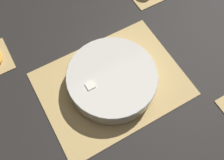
% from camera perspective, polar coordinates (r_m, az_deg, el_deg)
% --- Properties ---
extents(ground_plane, '(6.00, 6.00, 0.00)m').
position_cam_1_polar(ground_plane, '(0.87, 0.00, -0.89)').
color(ground_plane, black).
extents(bamboo_mat_center, '(0.47, 0.35, 0.01)m').
position_cam_1_polar(bamboo_mat_center, '(0.87, 0.00, -0.80)').
color(bamboo_mat_center, tan).
rests_on(bamboo_mat_center, ground_plane).
extents(fruit_salad_bowl, '(0.29, 0.29, 0.06)m').
position_cam_1_polar(fruit_salad_bowl, '(0.84, 0.01, 0.30)').
color(fruit_salad_bowl, silver).
rests_on(fruit_salad_bowl, bamboo_mat_center).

